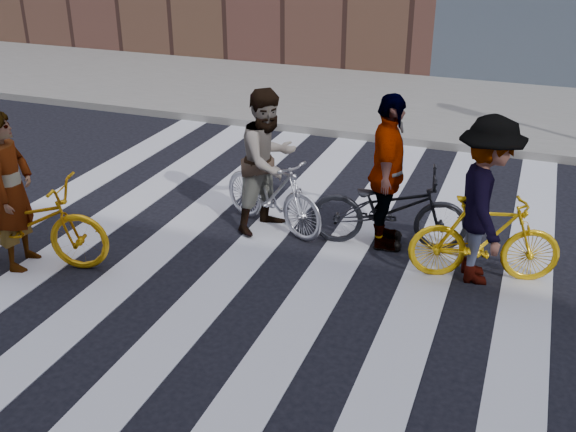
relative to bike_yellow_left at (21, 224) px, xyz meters
The scene contains 11 objects.
ground 3.14m from the bike_yellow_left, 18.81° to the left, with size 100.00×100.00×0.00m, color black.
sidewalk_far 9.00m from the bike_yellow_left, 71.01° to the left, with size 100.00×5.00×0.15m, color gray.
zebra_crosswalk 3.14m from the bike_yellow_left, 18.81° to the left, with size 8.25×10.00×0.01m.
bike_yellow_left is the anchor object (origin of this frame).
bike_silver_mid 3.11m from the bike_yellow_left, 39.80° to the left, with size 0.49×1.74×1.04m, color #B3B4BE.
bike_yellow_right 5.39m from the bike_yellow_left, 17.23° to the left, with size 0.48×1.70×1.02m, color #EEB20D.
bike_dark_rear 4.43m from the bike_yellow_left, 27.28° to the left, with size 0.68×1.96×1.03m, color black.
rider_left 0.41m from the bike_yellow_left, behind, with size 0.70×0.46×1.91m, color slate.
rider_mid 3.09m from the bike_yellow_left, 40.40° to the left, with size 0.93×0.72×1.91m, color slate.
rider_right 5.36m from the bike_yellow_left, 17.39° to the left, with size 1.26×0.72×1.95m, color slate.
rider_rear 4.41m from the bike_yellow_left, 27.57° to the left, with size 1.16×0.48×1.97m, color slate.
Camera 1 is at (2.54, -6.57, 3.95)m, focal length 42.00 mm.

